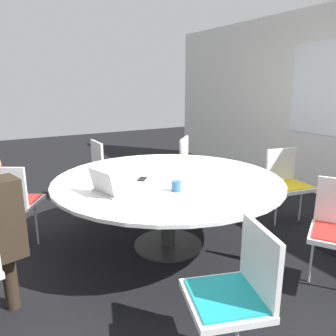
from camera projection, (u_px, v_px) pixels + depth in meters
ground_plane at (168, 245)px, 3.39m from camera, size 16.00×16.00×0.00m
conference_table at (168, 186)px, 3.23m from camera, size 2.22×2.22×0.73m
chair_1 at (237, 287)px, 1.82m from camera, size 0.55×0.54×0.88m
chair_3 at (287, 179)px, 3.86m from camera, size 0.48×0.50×0.88m
chair_4 at (193, 162)px, 4.71m from camera, size 0.61×0.61×0.88m
chair_5 at (107, 166)px, 4.50m from camera, size 0.45×0.43×0.88m
chair_6 at (13, 198)px, 3.23m from camera, size 0.59×0.59×0.88m
laptop at (108, 188)px, 2.73m from camera, size 0.37×0.30×0.21m
coffee_cup at (176, 186)px, 2.80m from camera, size 0.08×0.08×0.09m
cell_phone at (142, 179)px, 3.16m from camera, size 0.15×0.14×0.01m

